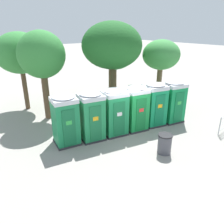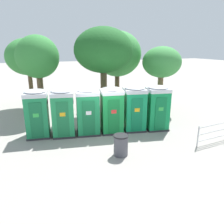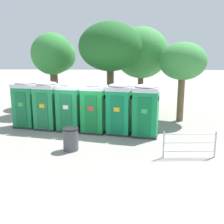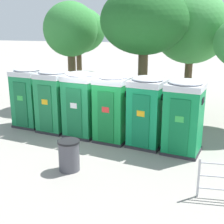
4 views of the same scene
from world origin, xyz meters
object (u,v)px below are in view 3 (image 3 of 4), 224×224
portapotty_4 (120,109)px  street_tree_2 (110,47)px  street_tree_1 (52,55)px  street_tree_3 (55,56)px  portapotty_0 (26,104)px  street_tree_0 (141,53)px  portapotty_1 (47,105)px  street_tree_4 (183,62)px  portapotty_3 (94,108)px  portapotty_2 (70,106)px  trash_can (71,139)px  portapotty_5 (146,110)px  event_barrier (190,143)px

portapotty_4 → street_tree_2: bearing=102.1°
street_tree_1 → street_tree_3: bearing=102.0°
portapotty_0 → portapotty_4: same height
street_tree_0 → street_tree_3: street_tree_0 is taller
portapotty_1 → street_tree_4: size_ratio=0.55×
portapotty_3 → street_tree_1: size_ratio=0.47×
portapotty_2 → trash_can: 3.15m
portapotty_5 → portapotty_0: bearing=168.4°
portapotty_3 → portapotty_4: size_ratio=1.00×
portapotty_3 → street_tree_4: street_tree_4 is taller
portapotty_3 → street_tree_4: bearing=28.6°
portapotty_5 → street_tree_4: 4.47m
portapotty_1 → street_tree_2: bearing=38.4°
portapotty_2 → street_tree_4: 6.96m
portapotty_5 → street_tree_0: bearing=90.1°
portapotty_5 → street_tree_1: (-5.95, 5.02, 2.64)m
street_tree_1 → event_barrier: street_tree_1 is taller
portapotty_2 → street_tree_1: size_ratio=0.47×
street_tree_2 → event_barrier: 8.11m
portapotty_3 → event_barrier: bearing=-38.3°
portapotty_3 → street_tree_3: size_ratio=0.49×
street_tree_1 → street_tree_3: size_ratio=1.03×
portapotty_5 → street_tree_1: size_ratio=0.47×
street_tree_1 → event_barrier: bearing=-46.1°
street_tree_0 → street_tree_1: bearing=-172.3°
portapotty_1 → street_tree_4: 8.05m
portapotty_1 → portapotty_4: (3.89, -0.67, -0.00)m
portapotty_5 → portapotty_2: bearing=169.1°
portapotty_1 → portapotty_3: size_ratio=1.00×
portapotty_2 → trash_can: (0.65, -2.98, -0.81)m
portapotty_1 → portapotty_5: same height
portapotty_1 → street_tree_1: size_ratio=0.47×
portapotty_2 → street_tree_3: size_ratio=0.49×
street_tree_1 → street_tree_2: bearing=-20.6°
trash_can → portapotty_2: bearing=102.3°
street_tree_4 → event_barrier: 6.63m
street_tree_3 → street_tree_4: bearing=-26.8°
portapotty_2 → street_tree_2: 4.56m
trash_can → event_barrier: 4.78m
portapotty_0 → portapotty_1: 1.32m
portapotty_3 → street_tree_0: size_ratio=0.44×
portapotty_1 → event_barrier: portapotty_1 is taller
street_tree_3 → event_barrier: (8.01, -10.31, -3.29)m
portapotty_0 → portapotty_5: 6.58m
trash_can → event_barrier: bearing=-6.1°
portapotty_4 → street_tree_1: street_tree_1 is taller
street_tree_1 → trash_can: (2.72, -7.26, -3.45)m
portapotty_3 → portapotty_4: bearing=-7.7°
portapotty_2 → portapotty_5: same height
portapotty_1 → event_barrier: 7.69m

